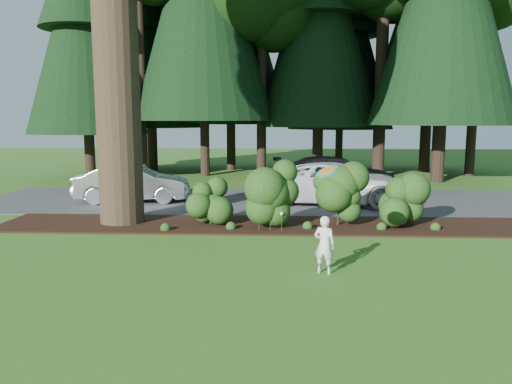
# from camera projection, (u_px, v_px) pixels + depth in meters

# --- Properties ---
(ground) EXTENTS (80.00, 80.00, 0.00)m
(ground) POSITION_uv_depth(u_px,v_px,m) (282.00, 258.00, 10.89)
(ground) COLOR #30651D
(ground) RESTS_ON ground
(mulch_bed) EXTENTS (16.00, 2.50, 0.05)m
(mulch_bed) POSITION_uv_depth(u_px,v_px,m) (281.00, 225.00, 14.10)
(mulch_bed) COLOR black
(mulch_bed) RESTS_ON ground
(driveway) EXTENTS (22.00, 6.00, 0.03)m
(driveway) POSITION_uv_depth(u_px,v_px,m) (281.00, 201.00, 18.30)
(driveway) COLOR #38383A
(driveway) RESTS_ON ground
(shrub_row) EXTENTS (6.53, 1.60, 1.61)m
(shrub_row) POSITION_uv_depth(u_px,v_px,m) (309.00, 199.00, 13.84)
(shrub_row) COLOR #1C3A11
(shrub_row) RESTS_ON ground
(lily_cluster) EXTENTS (0.69, 0.09, 0.57)m
(lily_cluster) POSITION_uv_depth(u_px,v_px,m) (270.00, 214.00, 13.21)
(lily_cluster) COLOR #1C3A11
(lily_cluster) RESTS_ON ground
(car_silver_wagon) EXTENTS (4.21, 1.91, 1.34)m
(car_silver_wagon) POSITION_uv_depth(u_px,v_px,m) (133.00, 183.00, 17.94)
(car_silver_wagon) COLOR silver
(car_silver_wagon) RESTS_ON driveway
(car_white_suv) EXTENTS (5.53, 3.26, 1.44)m
(car_white_suv) POSITION_uv_depth(u_px,v_px,m) (338.00, 183.00, 17.57)
(car_white_suv) COLOR silver
(car_white_suv) RESTS_ON driveway
(car_dark_suv) EXTENTS (5.25, 2.71, 1.46)m
(car_dark_suv) POSITION_uv_depth(u_px,v_px,m) (336.00, 174.00, 20.37)
(car_dark_suv) COLOR black
(car_dark_suv) RESTS_ON driveway
(child) EXTENTS (0.49, 0.41, 1.15)m
(child) POSITION_uv_depth(u_px,v_px,m) (324.00, 245.00, 9.72)
(child) COLOR white
(child) RESTS_ON ground
(frisbee) EXTENTS (0.45, 0.44, 0.29)m
(frisbee) POSITION_uv_depth(u_px,v_px,m) (327.00, 171.00, 9.60)
(frisbee) COLOR teal
(frisbee) RESTS_ON ground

